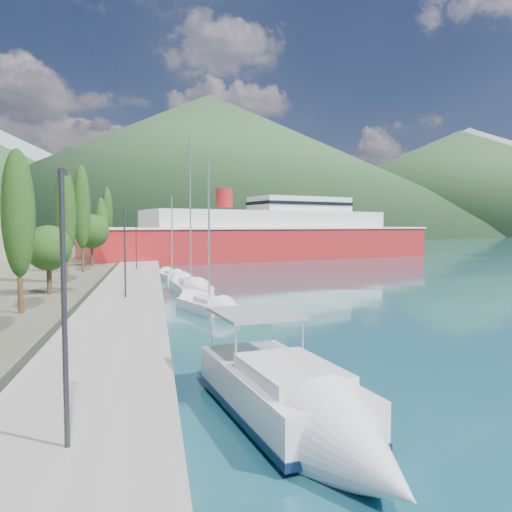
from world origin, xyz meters
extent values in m
plane|color=#184C59|center=(0.00, 120.00, 0.00)|extent=(1400.00, 1400.00, 0.00)
cube|color=gray|center=(-9.00, 26.00, 0.40)|extent=(5.00, 88.00, 0.80)
cone|color=gray|center=(80.00, 680.00, 90.00)|extent=(760.00, 760.00, 180.00)
cone|color=gray|center=(420.00, 600.00, 70.00)|extent=(640.00, 640.00, 140.00)
cone|color=#2B4B29|center=(40.00, 400.00, 57.50)|extent=(480.00, 480.00, 115.00)
cone|color=#2B4B29|center=(260.00, 380.00, 45.00)|extent=(420.00, 420.00, 90.00)
cylinder|color=#47301E|center=(-14.50, 9.57, 1.72)|extent=(0.30, 0.30, 2.04)
ellipsoid|color=#1F4114|center=(-14.50, 9.57, 6.35)|extent=(1.80, 1.80, 7.22)
cylinder|color=#47301E|center=(-14.50, 17.51, 1.72)|extent=(0.36, 0.36, 2.04)
sphere|color=#1F4114|center=(-14.50, 17.51, 4.05)|extent=(3.27, 3.27, 3.27)
cylinder|color=#47301E|center=(-14.50, 24.84, 1.79)|extent=(0.30, 0.30, 2.18)
ellipsoid|color=#1F4114|center=(-14.50, 24.84, 6.74)|extent=(1.80, 1.80, 7.73)
cylinder|color=#47301E|center=(-14.50, 34.99, 1.95)|extent=(0.30, 0.30, 2.49)
ellipsoid|color=#1F4114|center=(-14.50, 34.99, 7.61)|extent=(1.80, 1.80, 8.83)
cylinder|color=#47301E|center=(-14.50, 43.14, 2.01)|extent=(0.36, 0.36, 2.61)
sphere|color=#1F4114|center=(-14.50, 43.14, 4.98)|extent=(4.18, 4.18, 4.18)
cylinder|color=#47301E|center=(-14.50, 55.05, 1.69)|extent=(0.30, 0.30, 1.98)
ellipsoid|color=#1F4114|center=(-14.50, 55.05, 6.19)|extent=(1.80, 1.80, 7.02)
cylinder|color=#47301E|center=(-14.50, 64.89, 1.94)|extent=(0.30, 0.30, 2.48)
ellipsoid|color=#1F4114|center=(-14.50, 64.89, 7.58)|extent=(1.80, 1.80, 8.79)
cylinder|color=#2D2D33|center=(-9.00, -9.24, 3.80)|extent=(0.12, 0.12, 6.00)
cube|color=#2D2D33|center=(-9.00, -8.99, 6.80)|extent=(0.15, 0.50, 0.12)
cylinder|color=#2D2D33|center=(-9.00, 14.10, 3.80)|extent=(0.12, 0.12, 6.00)
cube|color=#2D2D33|center=(-9.00, 14.35, 6.80)|extent=(0.15, 0.50, 0.12)
cylinder|color=#2D2D33|center=(-9.00, 36.72, 3.80)|extent=(0.12, 0.12, 6.00)
cube|color=#2D2D33|center=(-9.00, 36.97, 6.80)|extent=(0.15, 0.50, 0.12)
cube|color=#0D1934|center=(-3.52, -6.40, -0.05)|extent=(3.63, 7.05, 0.75)
cube|color=silver|center=(-3.52, -6.40, 0.81)|extent=(3.96, 7.44, 1.18)
cube|color=#0D1934|center=(-3.52, -6.40, 0.27)|extent=(4.03, 7.53, 0.24)
cube|color=silver|center=(-3.38, -7.25, 1.56)|extent=(2.79, 3.78, 0.43)
cube|color=gray|center=(-3.85, -4.53, 2.75)|extent=(2.93, 3.31, 0.11)
cone|color=silver|center=(-2.76, -10.82, 0.59)|extent=(3.35, 3.87, 2.80)
cube|color=silver|center=(-3.70, 12.11, 0.24)|extent=(3.92, 5.79, 0.86)
cube|color=silver|center=(-3.57, 11.77, 0.81)|extent=(1.98, 2.47, 0.33)
cylinder|color=silver|center=(-3.57, 11.77, 5.20)|extent=(0.12, 0.12, 9.06)
cone|color=silver|center=(-2.51, 8.89, 0.24)|extent=(2.92, 3.11, 2.19)
cube|color=silver|center=(-4.10, 22.07, 0.28)|extent=(3.33, 7.33, 1.00)
cube|color=silver|center=(-4.04, 21.60, 0.94)|extent=(1.84, 2.99, 0.39)
cylinder|color=silver|center=(-4.04, 21.60, 6.89)|extent=(0.12, 0.12, 12.22)
cone|color=silver|center=(-3.59, 17.57, 0.28)|extent=(2.91, 3.57, 2.56)
cube|color=silver|center=(-5.27, 32.64, 0.22)|extent=(3.09, 5.07, 0.81)
cube|color=silver|center=(-5.20, 32.33, 0.76)|extent=(1.64, 2.12, 0.31)
cylinder|color=silver|center=(-5.20, 32.33, 4.68)|extent=(0.12, 0.12, 8.10)
cone|color=silver|center=(-4.58, 29.70, 0.22)|extent=(2.52, 2.62, 2.07)
cube|color=maroon|center=(12.14, 62.08, 2.31)|extent=(61.87, 30.65, 5.88)
cube|color=silver|center=(12.14, 62.08, 5.25)|extent=(62.39, 31.14, 0.32)
cube|color=silver|center=(12.14, 62.08, 6.51)|extent=(43.23, 22.83, 3.15)
cube|color=silver|center=(18.15, 64.01, 9.35)|extent=(18.64, 12.66, 2.52)
cylinder|color=maroon|center=(4.14, 59.51, 10.09)|extent=(2.73, 2.73, 2.94)
camera|label=1|loc=(-7.09, -20.49, 5.64)|focal=35.00mm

